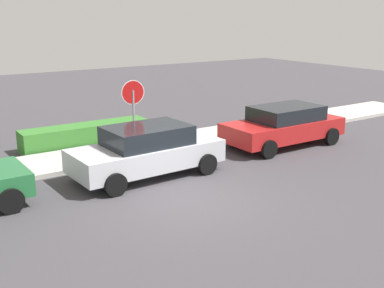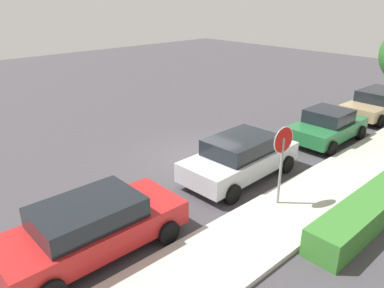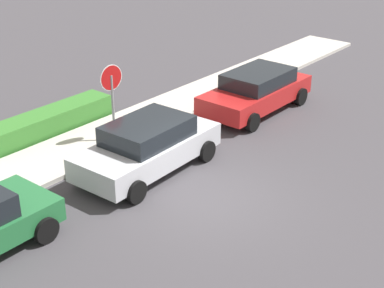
{
  "view_description": "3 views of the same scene",
  "coord_description": "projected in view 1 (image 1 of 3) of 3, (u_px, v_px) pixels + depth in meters",
  "views": [
    {
      "loc": [
        -6.41,
        -9.92,
        4.71
      ],
      "look_at": [
        1.28,
        1.56,
        0.95
      ],
      "focal_mm": 45.0,
      "sensor_mm": 36.0,
      "label": 1
    },
    {
      "loc": [
        9.38,
        9.81,
        6.07
      ],
      "look_at": [
        1.41,
        1.15,
        1.32
      ],
      "focal_mm": 35.0,
      "sensor_mm": 36.0,
      "label": 2
    },
    {
      "loc": [
        -10.65,
        -8.36,
        7.9
      ],
      "look_at": [
        0.07,
        0.55,
        1.35
      ],
      "focal_mm": 55.0,
      "sensor_mm": 36.0,
      "label": 3
    }
  ],
  "objects": [
    {
      "name": "ground_plane",
      "position": [
        184.0,
        199.0,
        12.64
      ],
      "size": [
        60.0,
        60.0,
        0.0
      ],
      "primitive_type": "plane",
      "color": "#423F44"
    },
    {
      "name": "front_yard_hedge",
      "position": [
        86.0,
        135.0,
        17.69
      ],
      "size": [
        4.74,
        0.98,
        0.78
      ],
      "color": "#387A2D",
      "rests_on": "ground_plane"
    },
    {
      "name": "sidewalk_curb",
      "position": [
        109.0,
        154.0,
        16.45
      ],
      "size": [
        32.0,
        2.26,
        0.14
      ],
      "primitive_type": "cube",
      "color": "beige",
      "rests_on": "ground_plane"
    },
    {
      "name": "parked_car_silver",
      "position": [
        147.0,
        150.0,
        14.25
      ],
      "size": [
        4.57,
        2.22,
        1.53
      ],
      "color": "silver",
      "rests_on": "ground_plane"
    },
    {
      "name": "stop_sign",
      "position": [
        133.0,
        104.0,
        16.0
      ],
      "size": [
        0.81,
        0.09,
        2.6
      ],
      "color": "gray",
      "rests_on": "ground_plane"
    },
    {
      "name": "parked_car_red",
      "position": [
        284.0,
        125.0,
        17.59
      ],
      "size": [
        4.59,
        2.12,
        1.46
      ],
      "color": "red",
      "rests_on": "ground_plane"
    }
  ]
}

